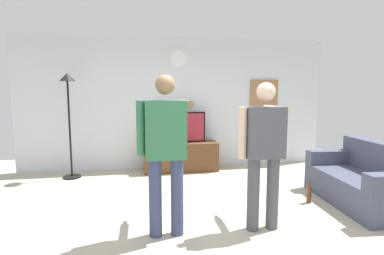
{
  "coord_description": "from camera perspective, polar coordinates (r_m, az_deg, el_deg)",
  "views": [
    {
      "loc": [
        -0.76,
        -3.23,
        1.59
      ],
      "look_at": [
        0.0,
        1.2,
        1.05
      ],
      "focal_mm": 27.6,
      "sensor_mm": 36.0,
      "label": 1
    }
  ],
  "objects": [
    {
      "name": "ground_plane",
      "position": [
        3.68,
        3.29,
        -18.77
      ],
      "size": [
        8.4,
        8.4,
        0.0
      ],
      "primitive_type": "plane",
      "color": "#B2A893"
    },
    {
      "name": "back_wall",
      "position": [
        6.23,
        -2.79,
        4.63
      ],
      "size": [
        6.4,
        0.1,
        2.7
      ],
      "primitive_type": "cube",
      "color": "silver",
      "rests_on": "ground_plane"
    },
    {
      "name": "tv_stand",
      "position": [
        6.02,
        -2.18,
        -5.63
      ],
      "size": [
        1.48,
        0.52,
        0.58
      ],
      "color": "brown",
      "rests_on": "ground_plane"
    },
    {
      "name": "television",
      "position": [
        5.97,
        -2.27,
        0.08
      ],
      "size": [
        1.01,
        0.07,
        0.62
      ],
      "color": "black",
      "rests_on": "tv_stand"
    },
    {
      "name": "wall_clock",
      "position": [
        6.21,
        -2.63,
        13.2
      ],
      "size": [
        0.33,
        0.03,
        0.33
      ],
      "primitive_type": "cylinder",
      "rotation": [
        1.57,
        0.0,
        0.0
      ],
      "color": "white"
    },
    {
      "name": "framed_picture",
      "position": [
        6.67,
        13.7,
        6.42
      ],
      "size": [
        0.64,
        0.04,
        0.6
      ],
      "primitive_type": "cube",
      "color": "#997047"
    },
    {
      "name": "floor_lamp",
      "position": [
        5.82,
        -22.76,
        4.25
      ],
      "size": [
        0.32,
        0.32,
        1.93
      ],
      "color": "black",
      "rests_on": "ground_plane"
    },
    {
      "name": "person_standing_nearer_lamp",
      "position": [
        3.21,
        -5.11,
        -3.51
      ],
      "size": [
        0.62,
        0.78,
        1.77
      ],
      "color": "#384266",
      "rests_on": "ground_plane"
    },
    {
      "name": "person_standing_nearer_couch",
      "position": [
        3.46,
        13.71,
        -3.73
      ],
      "size": [
        0.61,
        0.78,
        1.7
      ],
      "color": "#4C4C51",
      "rests_on": "ground_plane"
    },
    {
      "name": "side_couch",
      "position": [
        4.92,
        30.31,
        -9.08
      ],
      "size": [
        0.97,
        1.66,
        0.87
      ],
      "color": "#474C60",
      "rests_on": "ground_plane"
    },
    {
      "name": "beverage_bottle",
      "position": [
        4.67,
        21.68,
        -11.81
      ],
      "size": [
        0.07,
        0.07,
        0.33
      ],
      "color": "#592D19",
      "rests_on": "ground_plane"
    }
  ]
}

